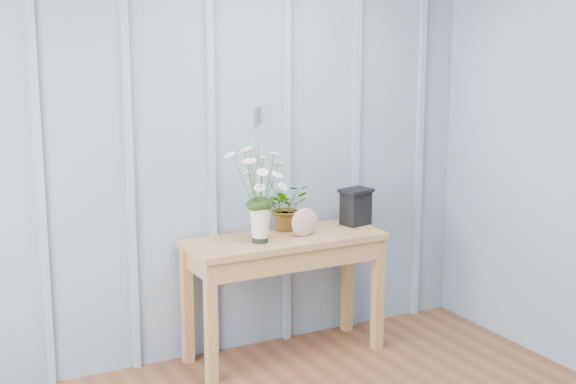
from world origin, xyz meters
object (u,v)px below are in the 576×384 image
carved_box (356,206)px  felt_disc_vessel (305,222)px  sideboard (284,255)px  daisy_vase (260,181)px

carved_box → felt_disc_vessel: bearing=-166.2°
sideboard → daisy_vase: 0.51m
sideboard → felt_disc_vessel: (0.11, -0.05, 0.20)m
daisy_vase → carved_box: (0.71, 0.10, -0.25)m
sideboard → felt_disc_vessel: bearing=-26.8°
daisy_vase → felt_disc_vessel: daisy_vase is taller
felt_disc_vessel → carved_box: size_ratio=0.76×
daisy_vase → felt_disc_vessel: size_ratio=3.37×
daisy_vase → carved_box: size_ratio=2.56×
carved_box → sideboard: bearing=-174.7°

